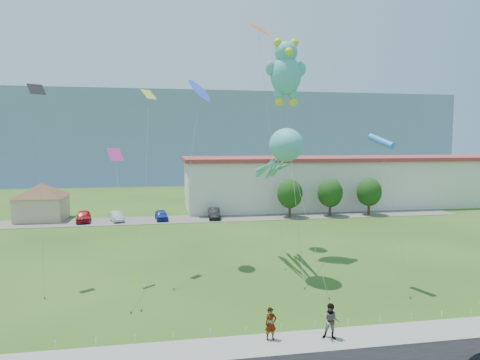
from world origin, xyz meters
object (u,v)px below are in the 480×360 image
Objects in this scene: pavilion at (42,198)px; parked_car_red at (83,216)px; warehouse at (364,180)px; pedestrian_left at (271,324)px; octopus_kite at (281,155)px; pedestrian_right at (331,321)px; parked_car_black at (214,213)px; parked_car_silver at (117,216)px; teddy_bear_kite at (286,71)px; parked_car_blue at (161,215)px.

pavilion reaches higher than parked_car_red.
warehouse reaches higher than pedestrian_left.
octopus_kite reaches higher than pedestrian_left.
pavilion is at bearing 132.12° from octopus_kite.
parked_car_black is (-2.07, 37.53, -0.29)m from pedestrian_right.
octopus_kite is at bearing -75.28° from parked_car_silver.
teddy_bear_kite reaches higher than warehouse.
parked_car_blue is (16.11, -3.08, -2.29)m from pavilion.
octopus_kite reaches higher than parked_car_blue.
teddy_bear_kite is (1.88, 5.48, 7.53)m from octopus_kite.
parked_car_black is at bearing -17.86° from parked_car_silver.
parked_car_blue is at bearing 120.17° from teddy_bear_kite.
parked_car_silver is 0.20× the size of teddy_bear_kite.
parked_car_red is (-16.25, 37.46, -0.17)m from pedestrian_left.
octopus_kite is at bearing -59.33° from parked_car_red.
teddy_bear_kite is (11.66, -20.06, 16.46)m from parked_car_blue.
pedestrian_right is at bearing -92.40° from octopus_kite.
teddy_bear_kite is (17.60, -20.19, 16.48)m from parked_car_silver.
teddy_bear_kite is at bearing -65.68° from parked_car_silver.
parked_car_blue is (5.94, -0.12, 0.02)m from parked_car_silver.
teddy_bear_kite is (-22.23, -29.14, 13.07)m from warehouse.
pedestrian_right is at bearing -97.72° from teddy_bear_kite.
parked_car_red is at bearing -25.59° from pavilion.
pedestrian_right is 0.16× the size of octopus_kite.
pavilion is 10.84m from parked_car_silver.
pedestrian_left is at bearing -88.15° from parked_car_black.
pavilion is 50.37m from warehouse.
pedestrian_left is (22.15, -40.29, -2.04)m from pavilion.
parked_car_red reaches higher than parked_car_black.
parked_car_black is (-26.68, -9.21, -3.35)m from warehouse.
parked_car_silver is 13.15m from parked_car_black.
parked_car_blue is at bearing 110.96° from octopus_kite.
warehouse is 54.11m from pedestrian_left.
parked_car_red is at bearing 161.46° from parked_car_silver.
pedestrian_left is 0.44× the size of parked_car_silver.
pedestrian_left is 3.27m from pedestrian_right.
octopus_kite reaches higher than pavilion.
pavilion is at bearing 147.31° from parked_car_red.
octopus_kite reaches higher than parked_car_red.
parked_car_red is 4.27m from parked_car_silver.
pavilion is 38.83m from teddy_bear_kite.
warehouse is 40.97m from parked_car_silver.
pedestrian_left is 0.40× the size of parked_car_red.
octopus_kite is 9.51m from teddy_bear_kite.
warehouse is at bearing 22.69° from parked_car_black.
parked_car_blue is (-33.89, -9.08, -3.39)m from warehouse.
warehouse is 15.25× the size of parked_car_silver.
parked_car_black is at bearing 115.70° from pedestrian_right.
teddy_bear_kite is (5.62, 17.14, 16.22)m from pedestrian_left.
pavilion is 2.30× the size of parked_car_silver.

